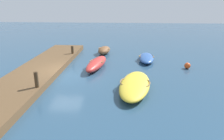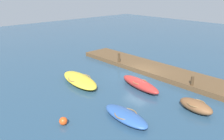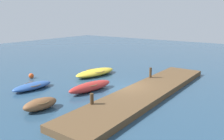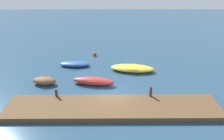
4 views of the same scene
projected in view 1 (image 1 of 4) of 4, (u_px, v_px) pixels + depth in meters
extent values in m
plane|color=navy|center=(65.00, 75.00, 16.44)|extent=(84.00, 84.00, 0.00)
cube|color=brown|center=(38.00, 72.00, 16.52)|extent=(18.77, 3.47, 0.47)
ellipsoid|color=gold|center=(135.00, 85.00, 13.65)|extent=(5.38, 2.61, 0.68)
torus|color=olive|center=(135.00, 82.00, 13.59)|extent=(2.25, 2.25, 0.07)
ellipsoid|color=#B72D28|center=(97.00, 64.00, 18.07)|extent=(4.62, 1.86, 0.80)
torus|color=olive|center=(97.00, 61.00, 18.00)|extent=(1.40, 1.40, 0.07)
ellipsoid|color=#2D569E|center=(146.00, 58.00, 20.32)|extent=(3.85, 1.62, 0.57)
torus|color=olive|center=(147.00, 56.00, 20.28)|extent=(1.56, 1.56, 0.07)
ellipsoid|color=brown|center=(104.00, 50.00, 23.00)|extent=(2.67, 1.51, 0.79)
torus|color=olive|center=(104.00, 48.00, 22.93)|extent=(1.42, 1.42, 0.07)
cylinder|color=#47331E|center=(72.00, 50.00, 21.17)|extent=(0.26, 0.26, 0.77)
cylinder|color=#47331E|center=(36.00, 80.00, 12.81)|extent=(0.25, 0.25, 1.00)
sphere|color=#E54C19|center=(187.00, 66.00, 17.96)|extent=(0.53, 0.53, 0.53)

